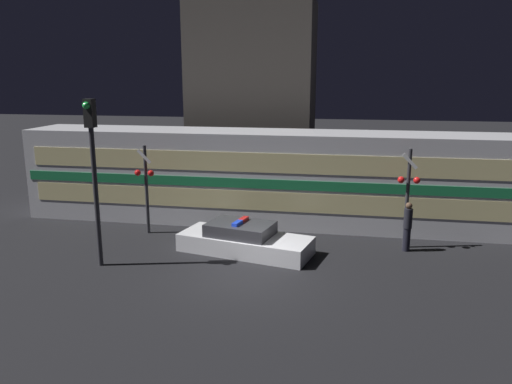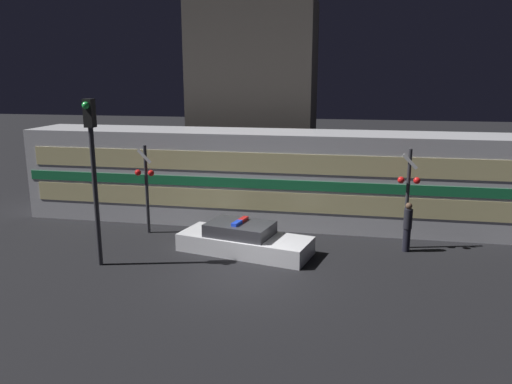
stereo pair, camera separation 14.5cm
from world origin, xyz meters
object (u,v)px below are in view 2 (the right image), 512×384
train (265,177)px  police_car (244,240)px  crossing_signal_near (408,193)px  traffic_light_corner (93,161)px  pedestrian (407,227)px

train → police_car: (-0.07, -4.08, -1.53)m
crossing_signal_near → police_car: bearing=-164.9°
train → police_car: bearing=-91.0°
police_car → traffic_light_corner: traffic_light_corner is taller
traffic_light_corner → train: bearing=53.6°
train → pedestrian: size_ratio=11.50×
crossing_signal_near → traffic_light_corner: size_ratio=0.67×
pedestrian → crossing_signal_near: bearing=96.1°
traffic_light_corner → police_car: bearing=25.4°
pedestrian → traffic_light_corner: (-10.34, -3.38, 2.63)m
train → police_car: size_ratio=4.17×
police_car → crossing_signal_near: size_ratio=1.36×
train → traffic_light_corner: size_ratio=3.78×
crossing_signal_near → pedestrian: bearing=-83.9°
pedestrian → police_car: bearing=-168.1°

